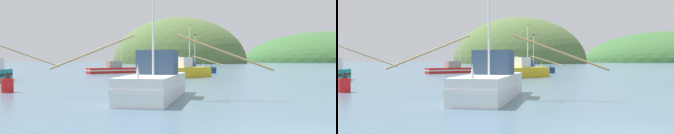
% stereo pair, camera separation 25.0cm
% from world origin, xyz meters
% --- Properties ---
extents(hill_mid_left, '(141.33, 113.07, 52.20)m').
position_xyz_m(hill_mid_left, '(157.93, 249.96, 0.00)').
color(hill_mid_left, '#386633').
rests_on(hill_mid_left, ground).
extents(hill_far_right, '(82.34, 65.87, 56.61)m').
position_xyz_m(hill_far_right, '(22.90, 187.52, 0.00)').
color(hill_far_right, '#516B38').
rests_on(hill_far_right, ground).
extents(fishing_boat_yellow, '(7.55, 8.84, 6.90)m').
position_xyz_m(fishing_boat_yellow, '(1.76, 31.68, 0.83)').
color(fishing_boat_yellow, gold).
rests_on(fishing_boat_yellow, ground).
extents(fishing_boat_red, '(10.80, 7.37, 7.26)m').
position_xyz_m(fishing_boat_red, '(-7.44, 46.37, 0.63)').
color(fishing_boat_red, red).
rests_on(fishing_boat_red, ground).
extents(fishing_boat_white, '(12.83, 8.62, 7.13)m').
position_xyz_m(fishing_boat_white, '(-3.45, 10.22, 0.94)').
color(fishing_boat_white, white).
rests_on(fishing_boat_white, ground).
extents(fishing_boat_blue, '(7.22, 7.03, 6.73)m').
position_xyz_m(fishing_boat_blue, '(5.55, 47.19, 0.65)').
color(fishing_boat_blue, '#19479E').
rests_on(fishing_boat_blue, ground).
extents(channel_buoy, '(0.80, 0.80, 1.46)m').
position_xyz_m(channel_buoy, '(-13.46, 14.68, 0.60)').
color(channel_buoy, red).
rests_on(channel_buoy, ground).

